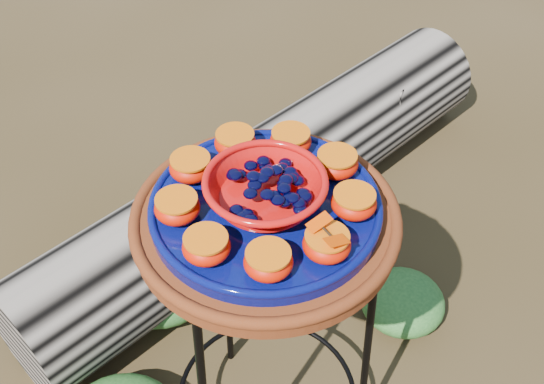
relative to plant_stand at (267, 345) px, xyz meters
name	(u,v)px	position (x,y,z in m)	size (l,w,h in m)	color
plant_stand	(267,345)	(0.00, 0.00, 0.00)	(0.44, 0.44, 0.70)	black
terracotta_saucer	(266,222)	(0.00, 0.00, 0.37)	(0.45, 0.45, 0.04)	#632C15
cobalt_plate	(265,209)	(0.00, 0.00, 0.40)	(0.38, 0.38, 0.03)	#000535
red_bowl	(265,192)	(0.00, 0.00, 0.44)	(0.19, 0.19, 0.05)	red
glass_gems	(265,174)	(0.00, 0.00, 0.48)	(0.15, 0.15, 0.03)	black
orange_half_0	(327,245)	(0.04, -0.14, 0.43)	(0.07, 0.07, 0.04)	red
orange_half_1	(354,203)	(0.12, -0.08, 0.43)	(0.07, 0.07, 0.04)	red
orange_half_2	(337,164)	(0.14, 0.01, 0.43)	(0.07, 0.07, 0.04)	red
orange_half_3	(291,141)	(0.10, 0.10, 0.43)	(0.07, 0.07, 0.04)	red
orange_half_4	(235,143)	(0.01, 0.14, 0.43)	(0.07, 0.07, 0.04)	red
orange_half_5	(191,167)	(-0.08, 0.12, 0.43)	(0.07, 0.07, 0.04)	red
orange_half_6	(177,208)	(-0.14, 0.04, 0.43)	(0.07, 0.07, 0.04)	red
orange_half_7	(206,247)	(-0.13, -0.06, 0.43)	(0.07, 0.07, 0.04)	red
orange_half_8	(268,262)	(-0.06, -0.13, 0.43)	(0.07, 0.07, 0.04)	red
butterfly	(328,232)	(0.04, -0.14, 0.46)	(0.08, 0.05, 0.01)	#DD3C00
driftwood_log	(269,179)	(0.32, 0.64, -0.19)	(1.69, 0.44, 0.32)	black
foliage_right	(403,301)	(0.48, 0.14, -0.29)	(0.23, 0.23, 0.12)	#214E1E
foliage_back	(160,279)	(-0.09, 0.49, -0.27)	(0.31, 0.31, 0.16)	#214E1E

